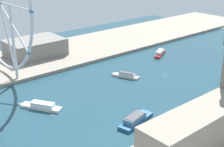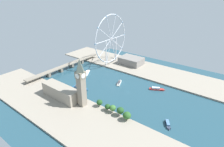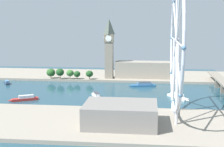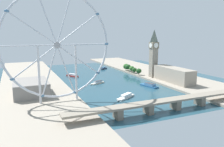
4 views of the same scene
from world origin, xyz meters
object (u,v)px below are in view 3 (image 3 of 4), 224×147
Objects in this scene: tour_boat_2 at (178,96)px; tour_boat_3 at (97,95)px; ferris_wheel at (177,42)px; tour_boat_1 at (7,82)px; tour_boat_0 at (25,98)px; tour_boat_4 at (143,85)px; riverside_hall at (121,114)px; parliament_block at (143,70)px; clock_tower at (109,48)px.

tour_boat_3 is at bearing -118.32° from tour_boat_2.
ferris_wheel reaches higher than tour_boat_1.
tour_boat_2 is at bearing 70.02° from tour_boat_3.
tour_boat_0 is 99.40m from tour_boat_1.
tour_boat_1 is 175.52m from tour_boat_4.
ferris_wheel is at bearing 122.09° from riverside_hall.
parliament_block is 2.72× the size of tour_boat_3.
ferris_wheel is 123.39m from tour_boat_3.
tour_boat_1 is at bearing -12.00° from tour_boat_4.
ferris_wheel reaches higher than riverside_hall.
riverside_hall reaches higher than tour_boat_2.
parliament_block is 2.28× the size of tour_boat_2.
parliament_block is 190.14m from ferris_wheel.
tour_boat_4 is (-135.95, -27.83, -62.49)m from ferris_wheel.
ferris_wheel is at bearing 88.72° from tour_boat_4.
clock_tower reaches higher than tour_boat_2.
parliament_block is 118.01m from tour_boat_3.
tour_boat_0 is at bearing -178.36° from tour_boat_1.
tour_boat_1 is at bearing -123.25° from ferris_wheel.
riverside_hall is at bearing -166.93° from tour_boat_1.
clock_tower reaches higher than tour_boat_0.
riverside_hall is 131.19m from tour_boat_0.
tour_boat_2 is at bearing 161.64° from tour_boat_0.
tour_boat_3 is 79.55m from tour_boat_4.
tour_boat_3 is (-73.29, -76.84, -62.85)m from ferris_wheel.
tour_boat_0 is at bearing -42.28° from parliament_block.
parliament_block is at bearing 176.45° from riverside_hall.
tour_boat_0 is 147.58m from tour_boat_4.
tour_boat_2 reaches higher than tour_boat_1.
tour_boat_3 is (107.54, -47.03, -12.22)m from parliament_block.
tour_boat_3 is (-100.06, -34.14, -9.58)m from riverside_hall.
parliament_block is 46.46m from tour_boat_4.
tour_boat_2 is (-27.26, 157.93, -0.22)m from tour_boat_0.
ferris_wheel is at bearing -155.28° from tour_boat_1.
tour_boat_2 is 0.92× the size of tour_boat_4.
tour_boat_0 reaches higher than tour_boat_3.
tour_boat_0 is (130.23, -118.43, -11.90)m from parliament_block.
tour_boat_2 is at bearing -136.62° from tour_boat_1.
tour_boat_3 is at bearing -133.65° from ferris_wheel.
riverside_hall is 227.00m from tour_boat_1.
ferris_wheel reaches higher than tour_boat_2.
tour_boat_4 is at bearing 174.78° from riverside_hall.
riverside_hall reaches higher than tour_boat_3.
tour_boat_4 is (-58.08, -37.52, 0.27)m from tour_boat_2.
tour_boat_4 is (-62.66, 49.01, 0.36)m from tour_boat_3.
tour_boat_4 is at bearing 118.96° from tour_boat_3.
riverside_hall is 1.69× the size of tour_boat_2.
tour_boat_1 is (40.44, -128.27, -42.68)m from clock_tower.
clock_tower is at bearing -148.87° from tour_boat_0.
ferris_wheel reaches higher than tour_boat_4.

